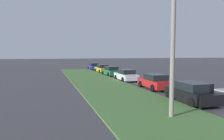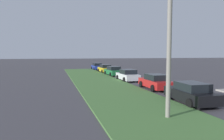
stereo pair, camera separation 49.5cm
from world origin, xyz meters
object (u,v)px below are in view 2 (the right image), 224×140
(parked_car_white, at_px, (128,75))
(parked_car_green, at_px, (113,71))
(streetlight, at_px, (176,35))
(parked_car_blue, at_px, (97,66))
(parked_car_black, at_px, (191,93))
(parked_car_yellow, at_px, (105,69))
(parked_car_red, at_px, (156,82))

(parked_car_white, bearing_deg, parked_car_green, -0.83)
(parked_car_white, height_order, parked_car_green, same)
(parked_car_green, xyz_separation_m, streetlight, (-22.10, 2.99, 3.67))
(parked_car_blue, relative_size, streetlight, 0.58)
(parked_car_green, bearing_deg, parked_car_white, 176.67)
(parked_car_green, distance_m, parked_car_blue, 12.52)
(parked_car_blue, bearing_deg, parked_car_green, 179.74)
(parked_car_black, relative_size, parked_car_white, 1.01)
(parked_car_yellow, bearing_deg, parked_car_red, 179.19)
(parked_car_white, bearing_deg, parked_car_yellow, -0.86)
(parked_car_black, distance_m, parked_car_white, 12.51)
(parked_car_blue, bearing_deg, parked_car_black, 179.57)
(parked_car_white, bearing_deg, parked_car_black, -179.99)
(parked_car_black, bearing_deg, parked_car_white, 2.92)
(parked_car_white, relative_size, streetlight, 0.58)
(parked_car_red, xyz_separation_m, streetlight, (-8.79, 3.45, 3.67))
(parked_car_green, height_order, parked_car_blue, same)
(parked_car_black, xyz_separation_m, parked_car_white, (12.51, 0.11, 0.00))
(parked_car_white, bearing_deg, parked_car_red, -176.16)
(parked_car_black, bearing_deg, parked_car_green, 2.63)
(parked_car_black, relative_size, streetlight, 0.58)
(parked_car_black, xyz_separation_m, parked_car_blue, (31.76, 0.18, 0.00))
(streetlight, bearing_deg, parked_car_blue, -4.76)
(parked_car_yellow, bearing_deg, parked_car_blue, -0.86)
(parked_car_red, bearing_deg, parked_car_blue, 1.97)
(parked_car_blue, bearing_deg, parked_car_red, -179.49)
(parked_car_red, distance_m, streetlight, 10.13)
(parked_car_red, distance_m, parked_car_green, 13.33)
(parked_car_black, height_order, streetlight, streetlight)
(parked_car_green, distance_m, streetlight, 22.61)
(parked_car_green, bearing_deg, parked_car_blue, -2.51)
(parked_car_black, distance_m, parked_car_green, 19.24)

